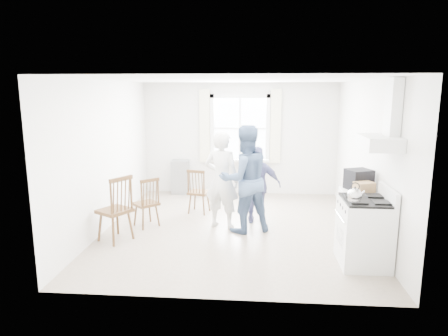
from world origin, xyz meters
TOP-DOWN VIEW (x-y plane):
  - room_shell at (0.00, 0.00)m, footprint 4.62×5.12m
  - window_assembly at (0.00, 2.45)m, footprint 1.88×0.24m
  - range_hood at (2.07, -1.35)m, footprint 0.45×0.76m
  - shelf_unit at (-1.40, 2.33)m, footprint 0.40×0.30m
  - gas_stove at (1.91, -1.35)m, footprint 0.68×0.76m
  - kettle at (1.71, -1.50)m, footprint 0.19×0.19m
  - low_cabinet at (1.98, -0.65)m, footprint 0.50×0.55m
  - stereo_stack at (1.99, -0.58)m, footprint 0.45×0.43m
  - cardboard_box at (2.01, -0.84)m, footprint 0.33×0.28m
  - windsor_chair_a at (-1.51, -0.09)m, footprint 0.54×0.54m
  - windsor_chair_b at (-0.77, 0.77)m, footprint 0.46×0.45m
  - windsor_chair_c at (-1.80, -0.80)m, footprint 0.63×0.63m
  - person_left at (-0.22, 0.05)m, footprint 0.80×0.80m
  - person_mid at (0.19, -0.13)m, footprint 1.18×1.18m
  - person_right at (0.42, 0.35)m, footprint 0.84×0.84m
  - potted_plant at (0.39, 2.36)m, footprint 0.19×0.19m

SIDE VIEW (x-z plane):
  - shelf_unit at x=-1.40m, z-range 0.00..0.80m
  - low_cabinet at x=1.98m, z-range 0.00..0.90m
  - gas_stove at x=1.91m, z-range -0.08..1.04m
  - windsor_chair_b at x=-0.77m, z-range 0.10..1.01m
  - windsor_chair_a at x=-1.51m, z-range 0.10..1.01m
  - windsor_chair_c at x=-1.80m, z-range 0.12..1.22m
  - person_right at x=0.42m, z-range 0.00..1.43m
  - person_left at x=-0.22m, z-range 0.00..1.74m
  - person_mid at x=0.19m, z-range 0.00..1.86m
  - cardboard_box at x=2.01m, z-range 0.90..1.08m
  - potted_plant at x=0.39m, z-range 0.85..1.15m
  - kettle at x=1.71m, z-range 0.91..1.18m
  - stereo_stack at x=1.99m, z-range 0.90..1.22m
  - room_shell at x=0.00m, z-range -0.02..2.62m
  - window_assembly at x=0.00m, z-range 0.61..2.31m
  - range_hood at x=2.07m, z-range 1.43..2.37m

